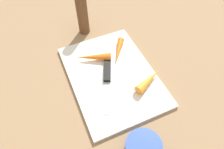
# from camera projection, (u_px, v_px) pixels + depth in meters

# --- Properties ---
(ground_plane) EXTENTS (1.40, 1.40, 0.00)m
(ground_plane) POSITION_uv_depth(u_px,v_px,m) (112.00, 77.00, 0.65)
(ground_plane) COLOR #8C6D4C
(cutting_board) EXTENTS (0.36, 0.26, 0.01)m
(cutting_board) POSITION_uv_depth(u_px,v_px,m) (112.00, 76.00, 0.65)
(cutting_board) COLOR silver
(cutting_board) RESTS_ON ground_plane
(knife) EXTENTS (0.19, 0.10, 0.01)m
(knife) POSITION_uv_depth(u_px,v_px,m) (107.00, 73.00, 0.64)
(knife) COLOR #B7B7BC
(knife) RESTS_ON cutting_board
(carrot_longest) EXTENTS (0.07, 0.12, 0.03)m
(carrot_longest) POSITION_uv_depth(u_px,v_px,m) (94.00, 57.00, 0.67)
(carrot_longest) COLOR orange
(carrot_longest) RESTS_ON cutting_board
(carrot_medium) EXTENTS (0.10, 0.08, 0.02)m
(carrot_medium) POSITION_uv_depth(u_px,v_px,m) (119.00, 50.00, 0.69)
(carrot_medium) COLOR orange
(carrot_medium) RESTS_ON cutting_board
(carrot_shortest) EXTENTS (0.07, 0.11, 0.03)m
(carrot_shortest) POSITION_uv_depth(u_px,v_px,m) (149.00, 80.00, 0.61)
(carrot_shortest) COLOR orange
(carrot_shortest) RESTS_ON cutting_board
(small_bowl) EXTENTS (0.09, 0.09, 0.05)m
(small_bowl) POSITION_uv_depth(u_px,v_px,m) (143.00, 149.00, 0.49)
(small_bowl) COLOR #3351B2
(small_bowl) RESTS_ON ground_plane
(pepper_grinder) EXTENTS (0.04, 0.04, 0.16)m
(pepper_grinder) POSITION_uv_depth(u_px,v_px,m) (82.00, 14.00, 0.72)
(pepper_grinder) COLOR brown
(pepper_grinder) RESTS_ON ground_plane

